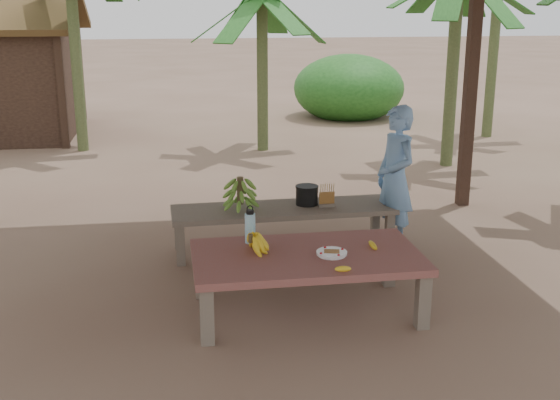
{
  "coord_description": "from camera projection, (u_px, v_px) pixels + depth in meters",
  "views": [
    {
      "loc": [
        -0.62,
        -5.56,
        2.44
      ],
      "look_at": [
        0.21,
        0.07,
        0.8
      ],
      "focal_mm": 45.0,
      "sensor_mm": 36.0,
      "label": 1
    }
  ],
  "objects": [
    {
      "name": "ground",
      "position": [
        257.0,
        292.0,
        6.05
      ],
      "size": [
        80.0,
        80.0,
        0.0
      ],
      "primitive_type": "plane",
      "color": "brown",
      "rests_on": "ground"
    },
    {
      "name": "skewer_rack",
      "position": [
        327.0,
        195.0,
        6.92
      ],
      "size": [
        0.18,
        0.09,
        0.24
      ],
      "primitive_type": null,
      "rotation": [
        0.0,
        0.0,
        0.03
      ],
      "color": "#A57F47",
      "rests_on": "bench"
    },
    {
      "name": "ripe_banana_bunch",
      "position": [
        251.0,
        242.0,
        5.54
      ],
      "size": [
        0.31,
        0.28,
        0.17
      ],
      "primitive_type": null,
      "rotation": [
        0.0,
        0.0,
        0.19
      ],
      "color": "yellow",
      "rests_on": "work_table"
    },
    {
      "name": "water_flask",
      "position": [
        250.0,
        227.0,
        5.74
      ],
      "size": [
        0.09,
        0.09,
        0.32
      ],
      "color": "#44ACD6",
      "rests_on": "work_table"
    },
    {
      "name": "banana_plant_n",
      "position": [
        262.0,
        8.0,
        11.09
      ],
      "size": [
        1.8,
        1.8,
        2.76
      ],
      "color": "#596638",
      "rests_on": "ground"
    },
    {
      "name": "plate",
      "position": [
        332.0,
        253.0,
        5.49
      ],
      "size": [
        0.24,
        0.24,
        0.04
      ],
      "color": "white",
      "rests_on": "work_table"
    },
    {
      "name": "loose_banana_side",
      "position": [
        373.0,
        245.0,
        5.65
      ],
      "size": [
        0.06,
        0.16,
        0.04
      ],
      "primitive_type": "ellipsoid",
      "rotation": [
        0.0,
        0.0,
        0.13
      ],
      "color": "yellow",
      "rests_on": "work_table"
    },
    {
      "name": "cooking_pot",
      "position": [
        307.0,
        196.0,
        7.0
      ],
      "size": [
        0.22,
        0.22,
        0.19
      ],
      "primitive_type": "cylinder",
      "color": "black",
      "rests_on": "bench"
    },
    {
      "name": "loose_banana_front",
      "position": [
        343.0,
        269.0,
        5.16
      ],
      "size": [
        0.15,
        0.08,
        0.04
      ],
      "primitive_type": "ellipsoid",
      "rotation": [
        0.0,
        0.0,
        1.85
      ],
      "color": "yellow",
      "rests_on": "work_table"
    },
    {
      "name": "bench",
      "position": [
        283.0,
        213.0,
        6.95
      ],
      "size": [
        2.22,
        0.67,
        0.45
      ],
      "rotation": [
        0.0,
        0.0,
        0.03
      ],
      "color": "brown",
      "rests_on": "ground"
    },
    {
      "name": "green_banana_stalk",
      "position": [
        240.0,
        193.0,
        6.81
      ],
      "size": [
        0.31,
        0.31,
        0.34
      ],
      "primitive_type": null,
      "rotation": [
        0.0,
        0.0,
        0.03
      ],
      "color": "#598C2D",
      "rests_on": "bench"
    },
    {
      "name": "work_table",
      "position": [
        307.0,
        261.0,
        5.55
      ],
      "size": [
        1.81,
        1.02,
        0.5
      ],
      "rotation": [
        0.0,
        0.0,
        0.01
      ],
      "color": "brown",
      "rests_on": "ground"
    },
    {
      "name": "woman",
      "position": [
        395.0,
        178.0,
        6.95
      ],
      "size": [
        0.46,
        0.6,
        1.45
      ],
      "primitive_type": "imported",
      "rotation": [
        0.0,
        0.0,
        -1.33
      ],
      "color": "#71A0D5",
      "rests_on": "ground"
    }
  ]
}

